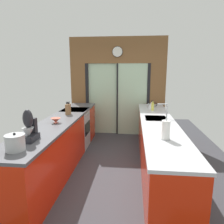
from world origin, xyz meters
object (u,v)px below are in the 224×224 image
Objects in this scene: mixing_bowl at (56,120)px; knife_block at (68,109)px; kettle at (151,105)px; soap_bottle at (153,106)px; oven_range at (76,128)px; stand_mixer at (29,129)px; stock_pot at (15,143)px; paper_towel_roll at (166,130)px.

knife_block reaches higher than mixing_bowl.
soap_bottle is at bearing -90.25° from kettle.
knife_block is (0.02, -0.55, 0.58)m from oven_range.
stand_mixer is 3.13m from kettle.
kettle reaches higher than mixing_bowl.
kettle is at bearing 89.75° from soap_bottle.
oven_range is 0.80m from knife_block.
oven_range is 2.58m from stock_pot.
soap_bottle is 1.99m from paper_towel_roll.
paper_towel_roll is at bearing -38.02° from knife_block.
knife_block is at bearing -88.09° from oven_range.
oven_range is 2.27m from stand_mixer.
paper_towel_roll reaches higher than stock_pot.
kettle is 0.91× the size of paper_towel_roll.
stock_pot is at bearing -90.00° from stand_mixer.
soap_bottle is (1.78, 2.23, -0.07)m from stand_mixer.
paper_towel_roll reaches higher than oven_range.
stand_mixer is at bearing 90.00° from stock_pot.
kettle is (1.80, 0.39, 0.54)m from oven_range.
knife_block is 1.22× the size of stock_pot.
knife_block is 1.05× the size of kettle.
stand_mixer is 1.87× the size of stock_pot.
paper_towel_roll reaches higher than knife_block.
stand_mixer reaches higher than oven_range.
soap_bottle reaches higher than kettle.
stand_mixer is at bearing -124.70° from kettle.
paper_towel_roll is (0.00, -1.99, 0.03)m from soap_bottle.
oven_range is 4.09× the size of soap_bottle.
soap_bottle is at bearing 90.00° from paper_towel_roll.
knife_block is 1.22× the size of soap_bottle.
stock_pot is 3.41m from kettle.
stock_pot reaches higher than oven_range.
stand_mixer is 1.61× the size of kettle.
kettle is 1.16× the size of soap_bottle.
oven_range is 1.92m from kettle.
knife_block is at bearing 90.00° from stand_mixer.
paper_towel_roll is (-0.00, -2.33, 0.05)m from kettle.
kettle is at bearing 12.20° from oven_range.
stock_pot is (0.02, -2.52, 0.56)m from oven_range.
knife_block is at bearing 90.00° from mixing_bowl.
kettle is at bearing 27.90° from knife_block.
stand_mixer is (0.00, -0.93, 0.11)m from mixing_bowl.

